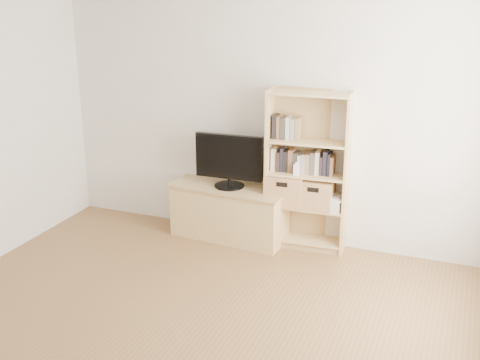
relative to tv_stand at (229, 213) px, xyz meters
The scene contains 11 objects.
back_wall 1.11m from the tv_stand, 32.04° to the left, with size 4.50×0.02×2.60m, color silver.
tv_stand is the anchor object (origin of this frame).
bookshelf 0.95m from the tv_stand, ahead, with size 0.79×0.28×1.59m, color tan.
television 0.57m from the tv_stand, ahead, with size 0.71×0.05×0.55m, color black.
books_row_mid 1.00m from the tv_stand, ahead, with size 0.76×0.15×0.20m, color beige.
books_row_upper 1.12m from the tv_stand, ahead, with size 0.38×0.14×0.20m, color beige.
baby_monitor 0.90m from the tv_stand, ahead, with size 0.06×0.04×0.11m, color white.
basket_left 0.66m from the tv_stand, ahead, with size 0.37×0.31×0.31m, color #A5734A.
basket_right 0.94m from the tv_stand, ahead, with size 0.34×0.28×0.28m, color #A5734A.
laptop 0.91m from the tv_stand, ahead, with size 0.30×0.21×0.02m, color silver.
magazine_stack 1.09m from the tv_stand, ahead, with size 0.18×0.25×0.12m, color silver.
Camera 1 is at (1.87, -3.05, 2.58)m, focal length 45.00 mm.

